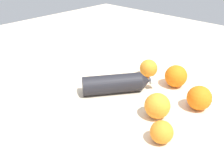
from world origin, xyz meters
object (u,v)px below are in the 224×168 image
orange_1 (149,68)px  orange_2 (157,106)px  water_bottle (118,83)px  orange_4 (199,98)px  orange_3 (162,132)px  orange_0 (176,76)px

orange_1 → orange_2: orange_2 is taller
water_bottle → orange_1: bearing=33.8°
orange_4 → orange_3: bearing=0.0°
water_bottle → orange_3: 0.29m
orange_2 → orange_4: size_ratio=1.00×
water_bottle → orange_2: size_ratio=3.08×
orange_1 → orange_2: bearing=41.3°
orange_0 → orange_2: size_ratio=1.05×
orange_1 → orange_2: 0.28m
orange_1 → orange_3: 0.39m
orange_3 → orange_4: (-0.22, -0.00, 0.01)m
orange_0 → orange_4: (0.08, 0.13, -0.00)m
orange_2 → orange_3: 0.11m
water_bottle → orange_2: 0.19m
water_bottle → orange_2: (0.03, 0.19, 0.01)m
orange_2 → orange_3: bearing=40.3°
orange_2 → orange_4: 0.15m
orange_4 → orange_0: bearing=-121.5°
orange_0 → orange_4: 0.16m
orange_0 → orange_2: (0.21, 0.06, -0.00)m
orange_2 → orange_3: (0.09, 0.07, -0.01)m
water_bottle → orange_1: 0.18m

